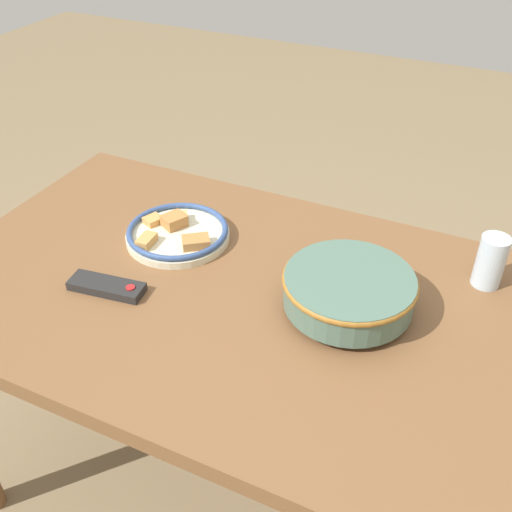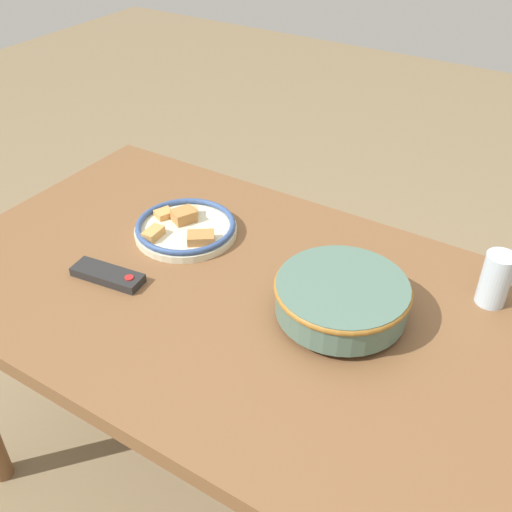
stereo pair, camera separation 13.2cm
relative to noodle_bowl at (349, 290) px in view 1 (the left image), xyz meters
name	(u,v)px [view 1 (the left image)]	position (x,y,z in m)	size (l,w,h in m)	color
ground_plane	(259,493)	(0.18, 0.04, -0.78)	(8.00, 8.00, 0.00)	#7F6B4C
dining_table	(260,325)	(0.18, 0.04, -0.13)	(1.47, 0.82, 0.73)	brown
noodle_bowl	(349,290)	(0.00, 0.00, 0.00)	(0.27, 0.27, 0.08)	#4C6B5B
food_plate	(177,233)	(0.45, -0.07, -0.03)	(0.25, 0.25, 0.05)	beige
tv_remote	(107,286)	(0.49, 0.16, -0.04)	(0.17, 0.08, 0.02)	black
drinking_glass	(491,261)	(-0.25, -0.21, 0.01)	(0.06, 0.06, 0.12)	silver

